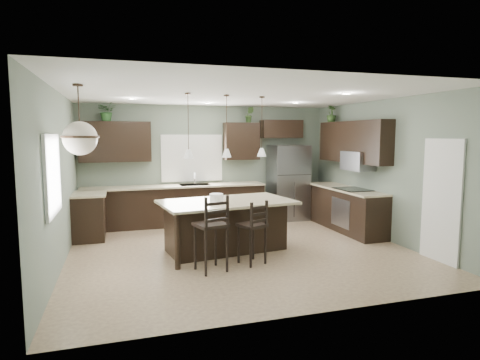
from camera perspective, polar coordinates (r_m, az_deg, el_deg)
The scene contains 32 objects.
ground at distance 7.43m, azimuth 0.16°, elevation -9.98°, with size 6.00×6.00×0.00m, color #9E8466.
pantry_door at distance 7.39m, azimuth 26.72°, elevation -2.66°, with size 0.04×0.82×2.04m, color white.
window_back at distance 9.71m, azimuth -6.86°, elevation 3.12°, with size 1.35×0.02×1.00m, color white.
window_left at distance 6.10m, azimuth -25.23°, elevation 0.67°, with size 0.02×1.10×1.00m, color white.
left_return_cabs at distance 8.69m, azimuth -20.67°, elevation -4.93°, with size 0.60×0.90×0.90m, color black.
left_return_countertop at distance 8.62m, azimuth -20.66°, elevation -1.86°, with size 0.66×0.96×0.04m, color beige.
back_lower_cabs at distance 9.49m, azimuth -9.15°, elevation -3.68°, with size 4.20×0.60×0.90m, color black.
back_countertop at distance 9.40m, azimuth -9.18°, elevation -0.87°, with size 4.20×0.66×0.04m, color beige.
sink_inset at distance 9.47m, azimuth -6.48°, elevation -0.69°, with size 0.70×0.45×0.01m, color gray.
faucet at distance 9.42m, azimuth -6.46°, elevation 0.16°, with size 0.02×0.02×0.28m, color silver.
back_upper_left at distance 9.40m, azimuth -17.33°, elevation 5.22°, with size 1.55×0.34×0.90m, color black.
back_upper_right at distance 9.83m, azimuth 0.21°, elevation 5.54°, with size 0.85×0.34×0.90m, color black.
fridge_header at distance 10.19m, azimuth 5.90°, elevation 7.22°, with size 1.05×0.34×0.45m, color black.
right_lower_cabs at distance 9.21m, azimuth 14.82°, elevation -4.12°, with size 0.60×2.35×0.90m, color black.
right_countertop at distance 9.13m, azimuth 14.79°, elevation -1.22°, with size 0.66×2.35×0.04m, color beige.
cooktop at distance 8.89m, azimuth 15.73°, elevation -1.28°, with size 0.58×0.75×0.02m, color black.
wall_oven_front at distance 8.82m, azimuth 14.07°, elevation -4.55°, with size 0.01×0.72×0.60m, color gray.
right_upper_cabs at distance 9.13m, azimuth 15.78°, elevation 5.24°, with size 0.34×2.35×0.90m, color black.
microwave at distance 8.89m, azimuth 16.39°, elevation 2.62°, with size 0.40×0.75×0.40m, color gray.
refrigerator at distance 10.05m, azimuth 6.87°, elevation -0.35°, with size 0.90×0.74×1.85m, color gray.
kitchen_island at distance 7.28m, azimuth -1.87°, elevation -6.57°, with size 2.32×1.32×0.92m, color black.
serving_dish at distance 7.10m, azimuth -3.37°, elevation -2.53°, with size 0.24×0.24×0.14m, color white.
bar_stool_left at distance 6.22m, azimuth -4.18°, elevation -7.54°, with size 0.44×0.44×1.20m, color black.
bar_stool_center at distance 6.56m, azimuth 1.72°, elevation -7.42°, with size 0.39×0.39×1.06m, color black.
pendant_left at distance 6.85m, azimuth -7.37°, elevation 7.64°, with size 0.17×0.17×1.10m, color white, non-canonical shape.
pendant_center at distance 7.09m, azimuth -1.92°, elevation 7.64°, with size 0.17×0.17×1.10m, color silver, non-canonical shape.
pendant_right at distance 7.40m, azimuth 3.12°, elevation 7.59°, with size 0.17×0.17×1.10m, color white, non-canonical shape.
chandelier at distance 6.08m, azimuth -21.90°, elevation 7.94°, with size 0.52×0.52×0.99m, color beige, non-canonical shape.
plant_back_left at distance 9.38m, azimuth -18.42°, elevation 9.30°, with size 0.40×0.35×0.45m, color #234C21.
plant_back_right at distance 9.87m, azimuth 1.35°, elevation 9.27°, with size 0.21×0.17×0.38m, color #2E4B20.
plant_right_wall at distance 9.91m, azimuth 12.88°, elevation 9.17°, with size 0.23×0.23×0.41m, color #345425.
room_shell at distance 7.14m, azimuth 0.17°, elevation 3.22°, with size 6.00×6.00×6.00m.
Camera 1 is at (-2.09, -6.82, 2.09)m, focal length 30.00 mm.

